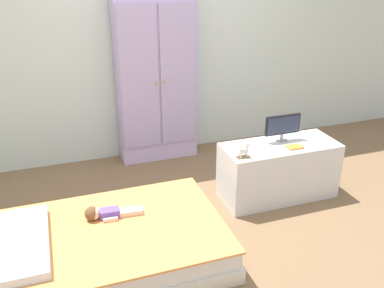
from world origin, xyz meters
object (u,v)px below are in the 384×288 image
tv_monitor (283,126)px  book_orange (294,147)px  bed (112,245)px  doll (103,213)px  wardrobe (156,79)px  tv_stand (278,170)px  rocking_horse_toy (244,150)px

tv_monitor → book_orange: (0.03, -0.16, -0.13)m
tv_monitor → book_orange: size_ratio=2.44×
bed → tv_monitor: (1.50, 0.45, 0.49)m
doll → tv_monitor: bearing=11.0°
wardrobe → tv_stand: size_ratio=1.69×
bed → tv_stand: tv_stand is taller
tv_monitor → rocking_horse_toy: (-0.43, -0.19, -0.07)m
bed → wardrobe: 1.77m
doll → rocking_horse_toy: rocking_horse_toy is taller
wardrobe → rocking_horse_toy: 1.28m
tv_stand → tv_monitor: tv_monitor is taller
bed → book_orange: 1.60m
tv_monitor → doll: bearing=-169.0°
bed → book_orange: bearing=10.9°
bed → book_orange: (1.53, 0.29, 0.36)m
doll → book_orange: (1.55, 0.14, 0.20)m
wardrobe → tv_monitor: wardrobe is taller
tv_monitor → rocking_horse_toy: bearing=-156.7°
bed → book_orange: size_ratio=11.63×
bed → wardrobe: (0.71, 1.46, 0.69)m
wardrobe → tv_monitor: size_ratio=5.21×
doll → tv_monitor: tv_monitor is taller
rocking_horse_toy → tv_monitor: bearing=23.3°
bed → doll: bearing=99.6°
tv_stand → book_orange: 0.27m
tv_monitor → tv_stand: bearing=-124.0°
book_orange → tv_stand: bearing=128.4°
tv_stand → book_orange: book_orange is taller
tv_monitor → rocking_horse_toy: tv_monitor is taller
tv_stand → doll: bearing=-171.2°
book_orange → tv_monitor: bearing=99.2°
wardrobe → tv_stand: bearing=-55.3°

